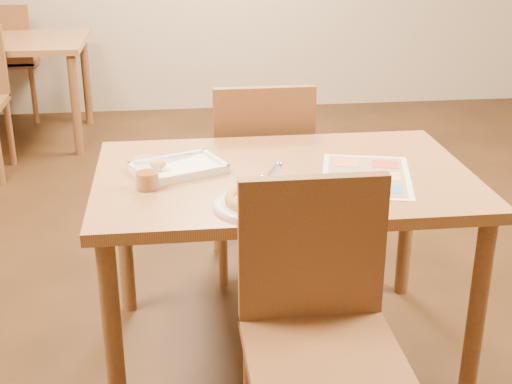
{
  "coord_description": "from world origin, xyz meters",
  "views": [
    {
      "loc": [
        -0.38,
        -2.28,
        1.59
      ],
      "look_at": [
        -0.13,
        -0.28,
        0.77
      ],
      "focal_mm": 50.0,
      "sensor_mm": 36.0,
      "label": 1
    }
  ],
  "objects": [
    {
      "name": "menu",
      "position": [
        0.27,
        -0.07,
        0.72
      ],
      "size": [
        0.39,
        0.48,
        0.0
      ],
      "primitive_type": "cube",
      "rotation": [
        0.0,
        0.0,
        -0.24
      ],
      "color": "white",
      "rests_on": "dining_table"
    },
    {
      "name": "pizza_cutter",
      "position": [
        -0.09,
        -0.25,
        0.8
      ],
      "size": [
        0.1,
        0.12,
        0.08
      ],
      "rotation": [
        0.0,
        0.0,
        0.91
      ],
      "color": "silver",
      "rests_on": "pizza"
    },
    {
      "name": "plate",
      "position": [
        -0.13,
        -0.28,
        0.73
      ],
      "size": [
        0.3,
        0.3,
        0.01
      ],
      "primitive_type": "cylinder",
      "rotation": [
        0.0,
        0.0,
        -0.15
      ],
      "color": "white",
      "rests_on": "dining_table"
    },
    {
      "name": "glass_tumbler",
      "position": [
        -0.47,
        -0.09,
        0.77
      ],
      "size": [
        0.08,
        0.08,
        0.1
      ],
      "rotation": [
        0.0,
        0.0,
        -0.05
      ],
      "color": "#7E3909",
      "rests_on": "dining_table"
    },
    {
      "name": "chair_far",
      "position": [
        -0.0,
        0.6,
        0.57
      ],
      "size": [
        0.42,
        0.42,
        0.47
      ],
      "rotation": [
        0.0,
        0.0,
        3.14
      ],
      "color": "brown",
      "rests_on": "ground"
    },
    {
      "name": "appetizer_tray",
      "position": [
        -0.37,
        0.06,
        0.73
      ],
      "size": [
        0.36,
        0.3,
        0.06
      ],
      "rotation": [
        0.0,
        0.0,
        0.39
      ],
      "color": "silver",
      "rests_on": "dining_table"
    },
    {
      "name": "pizza",
      "position": [
        -0.13,
        -0.28,
        0.74
      ],
      "size": [
        0.21,
        0.21,
        0.03
      ],
      "rotation": [
        0.0,
        0.0,
        0.04
      ],
      "color": "#C19242",
      "rests_on": "plate"
    },
    {
      "name": "bg_chair_far",
      "position": [
        -1.6,
        3.3,
        0.57
      ],
      "size": [
        0.42,
        0.42,
        0.47
      ],
      "rotation": [
        0.0,
        0.0,
        3.14
      ],
      "color": "brown",
      "rests_on": "ground"
    },
    {
      "name": "chair_near",
      "position": [
        0.0,
        -0.6,
        0.57
      ],
      "size": [
        0.42,
        0.42,
        0.47
      ],
      "color": "brown",
      "rests_on": "ground"
    },
    {
      "name": "dining_table",
      "position": [
        0.0,
        0.0,
        0.63
      ],
      "size": [
        1.3,
        0.85,
        0.72
      ],
      "color": "olive",
      "rests_on": "ground"
    }
  ]
}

